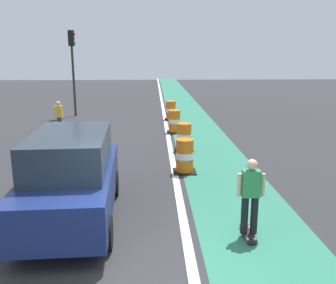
{
  "coord_description": "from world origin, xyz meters",
  "views": [
    {
      "loc": [
        0.25,
        -5.72,
        3.73
      ],
      "look_at": [
        0.67,
        5.24,
        1.1
      ],
      "focal_mm": 39.28,
      "sensor_mm": 36.0,
      "label": 1
    }
  ],
  "objects_px": {
    "traffic_barrel_front": "(185,156)",
    "traffic_barrel_back": "(174,122)",
    "pedestrian_crossing": "(59,117)",
    "traffic_light_corner": "(73,58)",
    "parked_suv_nearest": "(72,176)",
    "traffic_barrel_mid": "(184,137)",
    "traffic_barrel_far": "(171,111)",
    "skateboarder_on_lane": "(250,196)"
  },
  "relations": [
    {
      "from": "traffic_barrel_mid",
      "to": "pedestrian_crossing",
      "type": "relative_size",
      "value": 0.68
    },
    {
      "from": "skateboarder_on_lane",
      "to": "traffic_barrel_front",
      "type": "bearing_deg",
      "value": 102.61
    },
    {
      "from": "traffic_barrel_back",
      "to": "pedestrian_crossing",
      "type": "bearing_deg",
      "value": -175.35
    },
    {
      "from": "traffic_barrel_far",
      "to": "pedestrian_crossing",
      "type": "xyz_separation_m",
      "value": [
        -5.42,
        -4.05,
        0.33
      ]
    },
    {
      "from": "traffic_barrel_far",
      "to": "pedestrian_crossing",
      "type": "distance_m",
      "value": 6.77
    },
    {
      "from": "skateboarder_on_lane",
      "to": "traffic_barrel_mid",
      "type": "bearing_deg",
      "value": 96.12
    },
    {
      "from": "skateboarder_on_lane",
      "to": "traffic_barrel_far",
      "type": "distance_m",
      "value": 14.25
    },
    {
      "from": "traffic_barrel_front",
      "to": "traffic_barrel_far",
      "type": "xyz_separation_m",
      "value": [
        0.01,
        9.84,
        0.0
      ]
    },
    {
      "from": "traffic_barrel_back",
      "to": "pedestrian_crossing",
      "type": "relative_size",
      "value": 0.68
    },
    {
      "from": "parked_suv_nearest",
      "to": "traffic_barrel_back",
      "type": "distance_m",
      "value": 10.01
    },
    {
      "from": "parked_suv_nearest",
      "to": "traffic_barrel_front",
      "type": "height_order",
      "value": "parked_suv_nearest"
    },
    {
      "from": "parked_suv_nearest",
      "to": "traffic_light_corner",
      "type": "bearing_deg",
      "value": 101.38
    },
    {
      "from": "traffic_light_corner",
      "to": "traffic_barrel_mid",
      "type": "bearing_deg",
      "value": -55.04
    },
    {
      "from": "traffic_barrel_mid",
      "to": "traffic_barrel_back",
      "type": "xyz_separation_m",
      "value": [
        -0.2,
        3.46,
        0.0
      ]
    },
    {
      "from": "traffic_barrel_front",
      "to": "traffic_barrel_mid",
      "type": "height_order",
      "value": "same"
    },
    {
      "from": "skateboarder_on_lane",
      "to": "traffic_barrel_far",
      "type": "relative_size",
      "value": 1.55
    },
    {
      "from": "skateboarder_on_lane",
      "to": "traffic_barrel_far",
      "type": "xyz_separation_m",
      "value": [
        -0.96,
        14.21,
        -0.38
      ]
    },
    {
      "from": "traffic_barrel_back",
      "to": "traffic_light_corner",
      "type": "relative_size",
      "value": 0.21
    },
    {
      "from": "traffic_barrel_front",
      "to": "pedestrian_crossing",
      "type": "distance_m",
      "value": 7.93
    },
    {
      "from": "parked_suv_nearest",
      "to": "traffic_light_corner",
      "type": "xyz_separation_m",
      "value": [
        -2.97,
        14.75,
        2.47
      ]
    },
    {
      "from": "skateboarder_on_lane",
      "to": "traffic_barrel_far",
      "type": "height_order",
      "value": "skateboarder_on_lane"
    },
    {
      "from": "parked_suv_nearest",
      "to": "skateboarder_on_lane",
      "type": "bearing_deg",
      "value": -14.92
    },
    {
      "from": "parked_suv_nearest",
      "to": "traffic_barrel_back",
      "type": "height_order",
      "value": "parked_suv_nearest"
    },
    {
      "from": "parked_suv_nearest",
      "to": "traffic_barrel_front",
      "type": "bearing_deg",
      "value": 49.66
    },
    {
      "from": "traffic_barrel_mid",
      "to": "traffic_barrel_front",
      "type": "bearing_deg",
      "value": -94.38
    },
    {
      "from": "traffic_barrel_front",
      "to": "traffic_barrel_mid",
      "type": "bearing_deg",
      "value": 85.62
    },
    {
      "from": "traffic_barrel_front",
      "to": "traffic_barrel_back",
      "type": "distance_m",
      "value": 6.23
    },
    {
      "from": "skateboarder_on_lane",
      "to": "traffic_barrel_back",
      "type": "xyz_separation_m",
      "value": [
        -0.96,
        10.6,
        -0.38
      ]
    },
    {
      "from": "traffic_barrel_front",
      "to": "traffic_light_corner",
      "type": "xyz_separation_m",
      "value": [
        -5.82,
        11.39,
        2.97
      ]
    },
    {
      "from": "traffic_barrel_far",
      "to": "pedestrian_crossing",
      "type": "relative_size",
      "value": 0.68
    },
    {
      "from": "skateboarder_on_lane",
      "to": "traffic_barrel_front",
      "type": "height_order",
      "value": "skateboarder_on_lane"
    },
    {
      "from": "pedestrian_crossing",
      "to": "parked_suv_nearest",
      "type": "bearing_deg",
      "value": -74.36
    },
    {
      "from": "traffic_barrel_mid",
      "to": "traffic_barrel_far",
      "type": "bearing_deg",
      "value": 91.61
    },
    {
      "from": "traffic_barrel_mid",
      "to": "skateboarder_on_lane",
      "type": "bearing_deg",
      "value": -83.88
    },
    {
      "from": "parked_suv_nearest",
      "to": "traffic_barrel_far",
      "type": "distance_m",
      "value": 13.5
    },
    {
      "from": "traffic_barrel_mid",
      "to": "traffic_light_corner",
      "type": "xyz_separation_m",
      "value": [
        -6.03,
        8.62,
        2.97
      ]
    },
    {
      "from": "traffic_barrel_front",
      "to": "traffic_barrel_mid",
      "type": "distance_m",
      "value": 2.78
    },
    {
      "from": "traffic_barrel_far",
      "to": "skateboarder_on_lane",
      "type": "bearing_deg",
      "value": -86.12
    },
    {
      "from": "skateboarder_on_lane",
      "to": "traffic_barrel_front",
      "type": "relative_size",
      "value": 1.55
    },
    {
      "from": "traffic_light_corner",
      "to": "pedestrian_crossing",
      "type": "distance_m",
      "value": 6.21
    },
    {
      "from": "traffic_barrel_far",
      "to": "parked_suv_nearest",
      "type": "bearing_deg",
      "value": -102.24
    },
    {
      "from": "traffic_barrel_back",
      "to": "traffic_barrel_front",
      "type": "bearing_deg",
      "value": -90.15
    }
  ]
}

